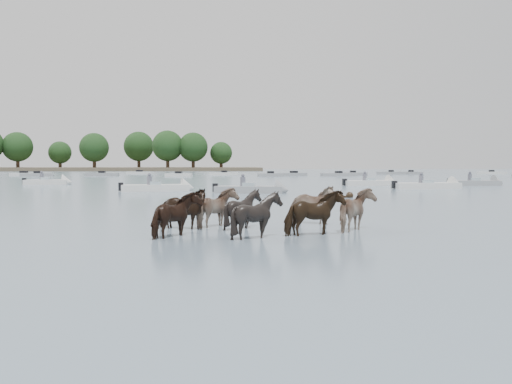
{
  "coord_description": "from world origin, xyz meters",
  "views": [
    {
      "loc": [
        -2.57,
        -16.05,
        1.97
      ],
      "look_at": [
        -1.41,
        0.52,
        1.1
      ],
      "focal_mm": 37.3,
      "sensor_mm": 36.0,
      "label": 1
    }
  ],
  "objects": [
    {
      "name": "motorboat_a",
      "position": [
        -6.51,
        23.52,
        0.23
      ],
      "size": [
        5.58,
        2.67,
        1.92
      ],
      "rotation": [
        0.0,
        0.0,
        0.21
      ],
      "color": "silver",
      "rests_on": "ground"
    },
    {
      "name": "motorboat_f",
      "position": [
        -18.57,
        36.69,
        0.23
      ],
      "size": [
        4.65,
        2.2,
        1.92
      ],
      "rotation": [
        0.0,
        0.0,
        0.14
      ],
      "color": "silver",
      "rests_on": "ground"
    },
    {
      "name": "motorboat_e",
      "position": [
        21.76,
        31.52,
        0.23
      ],
      "size": [
        5.21,
        1.96,
        1.92
      ],
      "rotation": [
        0.0,
        0.0,
        -0.07
      ],
      "color": "gray",
      "rests_on": "ground"
    },
    {
      "name": "pony_herd",
      "position": [
        -1.37,
        -0.5,
        0.56
      ],
      "size": [
        6.86,
        4.74,
        1.43
      ],
      "color": "black",
      "rests_on": "ground"
    },
    {
      "name": "ground",
      "position": [
        0.0,
        0.0,
        0.0
      ],
      "size": [
        400.0,
        400.0,
        0.0
      ],
      "primitive_type": "plane",
      "color": "slate",
      "rests_on": "ground"
    },
    {
      "name": "motorboat_d",
      "position": [
        14.89,
        25.78,
        0.22
      ],
      "size": [
        6.14,
        2.28,
        1.92
      ],
      "rotation": [
        0.0,
        0.0,
        0.12
      ],
      "color": "silver",
      "rests_on": "ground"
    },
    {
      "name": "distant_flotilla",
      "position": [
        1.12,
        74.72,
        0.26
      ],
      "size": [
        105.45,
        29.77,
        0.93
      ],
      "color": "gray",
      "rests_on": "ground"
    },
    {
      "name": "motorboat_c",
      "position": [
        12.01,
        32.24,
        0.23
      ],
      "size": [
        5.52,
        2.48,
        1.92
      ],
      "rotation": [
        0.0,
        0.0,
        0.17
      ],
      "color": "silver",
      "rests_on": "ground"
    },
    {
      "name": "treeline",
      "position": [
        -67.38,
        148.12,
        6.93
      ],
      "size": [
        143.77,
        24.78,
        12.41
      ],
      "color": "#382619",
      "rests_on": "ground"
    },
    {
      "name": "swimming_pony",
      "position": [
        5.11,
        14.84,
        0.1
      ],
      "size": [
        0.72,
        0.44,
        0.44
      ],
      "color": "black",
      "rests_on": "ground"
    },
    {
      "name": "motorboat_b",
      "position": [
        0.21,
        20.13,
        0.23
      ],
      "size": [
        5.32,
        2.3,
        1.92
      ],
      "rotation": [
        0.0,
        0.0,
        -0.14
      ],
      "color": "gray",
      "rests_on": "ground"
    }
  ]
}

